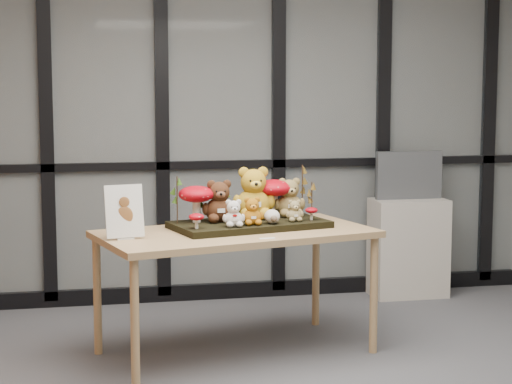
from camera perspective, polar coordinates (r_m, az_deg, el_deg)
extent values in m
plane|color=#AEADA5|center=(7.11, -2.21, 4.54)|extent=(5.00, 0.00, 5.00)
cube|color=#2D383F|center=(7.08, -2.17, 4.53)|extent=(4.90, 0.02, 2.70)
cube|color=black|center=(7.26, -2.12, -6.09)|extent=(4.90, 0.06, 0.12)
cube|color=black|center=(7.10, -2.15, 1.71)|extent=(4.90, 0.06, 0.06)
cube|color=black|center=(6.98, -12.78, 4.32)|extent=(0.10, 0.06, 2.70)
cube|color=black|center=(7.02, -5.80, 4.48)|extent=(0.10, 0.06, 2.70)
cube|color=black|center=(7.17, 1.39, 4.57)|extent=(0.10, 0.06, 2.70)
cube|color=black|center=(7.41, 7.83, 4.59)|extent=(0.10, 0.06, 2.70)
cube|color=black|center=(7.75, 14.13, 4.55)|extent=(0.10, 0.06, 2.70)
cube|color=tan|center=(5.71, -1.26, -2.61)|extent=(1.81, 1.21, 0.04)
cylinder|color=tan|center=(5.19, -7.46, -8.08)|extent=(0.05, 0.05, 0.74)
cylinder|color=tan|center=(5.86, -9.74, -6.34)|extent=(0.05, 0.05, 0.74)
cylinder|color=tan|center=(5.85, 7.26, -6.32)|extent=(0.05, 0.05, 0.74)
cylinder|color=tan|center=(6.46, 3.71, -4.99)|extent=(0.05, 0.05, 0.74)
cube|color=black|center=(5.81, -0.40, -2.02)|extent=(1.04, 0.69, 0.04)
cube|color=silver|center=(5.48, -8.07, -2.83)|extent=(0.11, 0.08, 0.01)
cube|color=white|center=(5.45, -8.10, -1.18)|extent=(0.23, 0.10, 0.31)
ellipsoid|color=brown|center=(5.45, -8.09, -1.45)|extent=(0.10, 0.01, 0.11)
ellipsoid|color=brown|center=(5.44, -8.11, -0.61)|extent=(0.06, 0.01, 0.06)
cube|color=white|center=(5.44, 0.70, -2.87)|extent=(0.09, 0.03, 0.00)
cube|color=#B4ACA1|center=(7.38, 9.35, -3.40)|extent=(0.58, 0.34, 0.77)
cube|color=#4B4E52|center=(7.32, 9.39, 1.03)|extent=(0.53, 0.06, 0.37)
cube|color=black|center=(7.29, 9.45, 1.01)|extent=(0.46, 0.00, 0.31)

